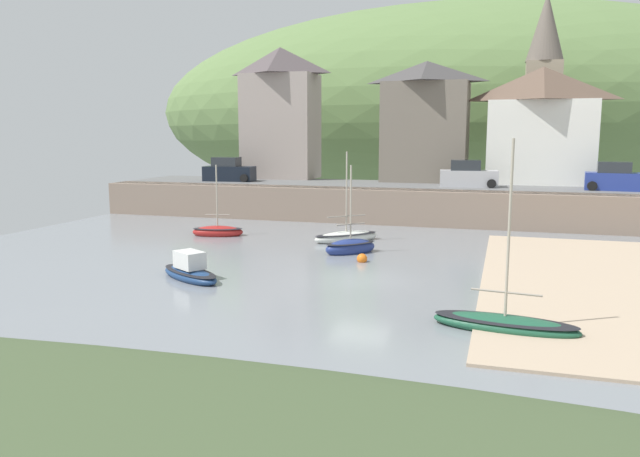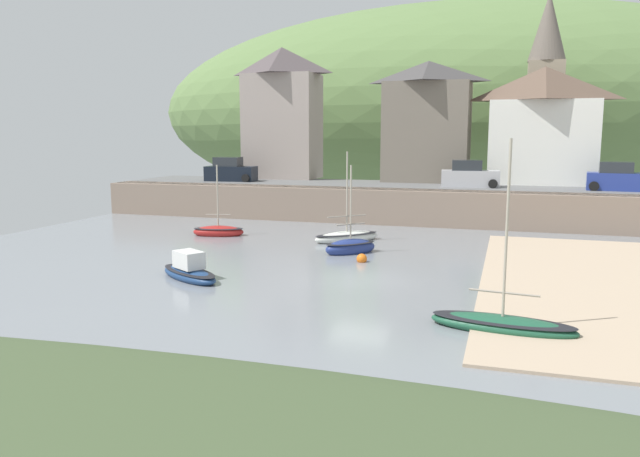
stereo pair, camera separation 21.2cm
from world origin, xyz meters
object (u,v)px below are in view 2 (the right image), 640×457
at_px(church_with_spire, 545,85).
at_px(parked_car_by_wall, 469,176).
at_px(motorboat_with_cabin, 218,231).
at_px(waterfront_building_left, 282,112).
at_px(sailboat_tall_mast, 347,237).
at_px(sailboat_nearest_shore, 502,324).
at_px(mooring_buoy, 362,259).
at_px(parked_car_end_of_row, 618,179).
at_px(waterfront_building_centre, 427,121).
at_px(sailboat_far_left, 189,271).
at_px(parked_car_near_slipway, 230,171).
at_px(waterfront_building_right, 543,125).
at_px(sailboat_white_hull, 350,247).

relative_size(church_with_spire, parked_car_by_wall, 3.55).
xyz_separation_m(motorboat_with_cabin, parked_car_by_wall, (14.24, 12.04, 2.94)).
bearing_deg(waterfront_building_left, sailboat_tall_mast, -58.04).
xyz_separation_m(motorboat_with_cabin, sailboat_nearest_shore, (17.07, -14.12, -0.04)).
xyz_separation_m(waterfront_building_left, mooring_buoy, (12.29, -21.63, -7.92)).
relative_size(motorboat_with_cabin, parked_car_end_of_row, 1.07).
relative_size(waterfront_building_centre, church_with_spire, 0.63).
xyz_separation_m(church_with_spire, motorboat_with_cabin, (-19.49, -20.54, -9.93)).
bearing_deg(sailboat_far_left, parked_car_near_slipway, 142.76).
distance_m(waterfront_building_right, parked_car_by_wall, 7.73).
bearing_deg(parked_car_by_wall, sailboat_white_hull, -114.32).
bearing_deg(church_with_spire, sailboat_white_hull, -113.55).
distance_m(church_with_spire, parked_car_end_of_row, 11.95).
height_order(waterfront_building_right, parked_car_by_wall, waterfront_building_right).
height_order(waterfront_building_centre, church_with_spire, church_with_spire).
distance_m(sailboat_white_hull, parked_car_near_slipway, 20.83).
distance_m(sailboat_far_left, sailboat_white_hull, 9.32).
bearing_deg(parked_car_near_slipway, sailboat_nearest_shore, -54.46).
height_order(parked_car_by_wall, mooring_buoy, parked_car_by_wall).
relative_size(waterfront_building_centre, parked_car_end_of_row, 2.26).
bearing_deg(parked_car_by_wall, waterfront_building_centre, 123.79).
xyz_separation_m(sailboat_far_left, parked_car_near_slipway, (-8.86, 22.79, 2.88)).
bearing_deg(sailboat_far_left, parked_car_end_of_row, 80.03).
relative_size(parked_car_near_slipway, parked_car_end_of_row, 1.00).
height_order(sailboat_far_left, mooring_buoy, sailboat_far_left).
relative_size(parked_car_by_wall, parked_car_end_of_row, 1.00).
bearing_deg(parked_car_near_slipway, waterfront_building_right, 6.09).
bearing_deg(parked_car_by_wall, waterfront_building_left, 158.61).
relative_size(motorboat_with_cabin, sailboat_far_left, 1.15).
height_order(church_with_spire, sailboat_nearest_shore, church_with_spire).
bearing_deg(church_with_spire, sailboat_nearest_shore, -93.99).
distance_m(parked_car_near_slipway, mooring_buoy, 23.09).
bearing_deg(parked_car_near_slipway, mooring_buoy, -52.89).
height_order(parked_car_near_slipway, parked_car_by_wall, same).
xyz_separation_m(sailboat_nearest_shore, sailboat_far_left, (-13.08, 3.36, 0.10)).
bearing_deg(parked_car_near_slipway, sailboat_tall_mast, -46.36).
relative_size(waterfront_building_right, sailboat_far_left, 2.25).
bearing_deg(sailboat_nearest_shore, church_with_spire, 93.42).
relative_size(waterfront_building_left, sailboat_tall_mast, 2.06).
bearing_deg(mooring_buoy, sailboat_far_left, -138.15).
xyz_separation_m(waterfront_building_centre, parked_car_end_of_row, (13.64, -4.50, -4.06)).
height_order(waterfront_building_left, parked_car_end_of_row, waterfront_building_left).
height_order(waterfront_building_centre, waterfront_building_right, waterfront_building_centre).
bearing_deg(mooring_buoy, sailboat_tall_mast, 111.99).
relative_size(church_with_spire, sailboat_far_left, 3.84).
distance_m(waterfront_building_centre, sailboat_white_hull, 20.81).
relative_size(sailboat_white_hull, mooring_buoy, 9.35).
xyz_separation_m(motorboat_with_cabin, parked_car_end_of_row, (24.15, 12.04, 2.94)).
bearing_deg(mooring_buoy, church_with_spire, 70.31).
bearing_deg(parked_car_by_wall, mooring_buoy, -108.78).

